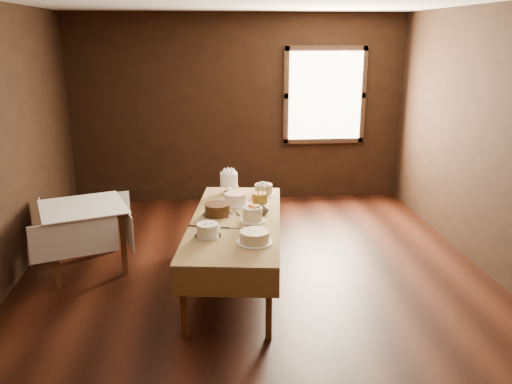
# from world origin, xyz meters

# --- Properties ---
(floor) EXTENTS (5.00, 6.00, 0.01)m
(floor) POSITION_xyz_m (0.00, 0.00, 0.00)
(floor) COLOR black
(floor) RESTS_ON ground
(wall_back) EXTENTS (5.00, 0.02, 2.80)m
(wall_back) POSITION_xyz_m (0.00, 3.00, 1.40)
(wall_back) COLOR black
(wall_back) RESTS_ON ground
(wall_front) EXTENTS (5.00, 0.02, 2.80)m
(wall_front) POSITION_xyz_m (0.00, -3.00, 1.40)
(wall_front) COLOR black
(wall_front) RESTS_ON ground
(wall_right) EXTENTS (0.02, 6.00, 2.80)m
(wall_right) POSITION_xyz_m (2.50, 0.00, 1.40)
(wall_right) COLOR black
(wall_right) RESTS_ON ground
(window) EXTENTS (1.10, 0.05, 1.30)m
(window) POSITION_xyz_m (1.30, 2.94, 1.60)
(window) COLOR #FFEABF
(window) RESTS_ON wall_back
(display_table) EXTENTS (1.18, 2.35, 0.70)m
(display_table) POSITION_xyz_m (-0.21, 0.11, 0.65)
(display_table) COLOR #4D2D16
(display_table) RESTS_ON ground
(side_table) EXTENTS (1.10, 1.10, 0.72)m
(side_table) POSITION_xyz_m (-1.83, 0.60, 0.64)
(side_table) COLOR #4D2D16
(side_table) RESTS_ON ground
(cake_meringue) EXTENTS (0.26, 0.26, 0.26)m
(cake_meringue) POSITION_xyz_m (-0.24, 1.01, 0.81)
(cake_meringue) COLOR silver
(cake_meringue) RESTS_ON display_table
(cake_speckled) EXTENTS (0.27, 0.27, 0.12)m
(cake_speckled) POSITION_xyz_m (0.15, 0.92, 0.76)
(cake_speckled) COLOR white
(cake_speckled) RESTS_ON display_table
(cake_lattice) EXTENTS (0.31, 0.31, 0.11)m
(cake_lattice) POSITION_xyz_m (-0.19, 0.59, 0.75)
(cake_lattice) COLOR white
(cake_lattice) RESTS_ON display_table
(cake_caramel) EXTENTS (0.23, 0.23, 0.14)m
(cake_caramel) POSITION_xyz_m (0.07, 0.53, 0.76)
(cake_caramel) COLOR white
(cake_caramel) RESTS_ON display_table
(cake_chocolate) EXTENTS (0.32, 0.32, 0.12)m
(cake_chocolate) POSITION_xyz_m (-0.39, 0.24, 0.76)
(cake_chocolate) COLOR silver
(cake_chocolate) RESTS_ON display_table
(cake_flowers) EXTENTS (0.25, 0.25, 0.15)m
(cake_flowers) POSITION_xyz_m (-0.05, 0.03, 0.77)
(cake_flowers) COLOR white
(cake_flowers) RESTS_ON display_table
(cake_swirl) EXTENTS (0.27, 0.27, 0.13)m
(cake_swirl) POSITION_xyz_m (-0.50, -0.35, 0.76)
(cake_swirl) COLOR silver
(cake_swirl) RESTS_ON display_table
(cake_cream) EXTENTS (0.32, 0.32, 0.11)m
(cake_cream) POSITION_xyz_m (-0.08, -0.53, 0.75)
(cake_cream) COLOR white
(cake_cream) RESTS_ON display_table
(cake_server_a) EXTENTS (0.24, 0.08, 0.01)m
(cake_server_a) POSITION_xyz_m (-0.21, -0.17, 0.70)
(cake_server_a) COLOR silver
(cake_server_a) RESTS_ON display_table
(cake_server_b) EXTENTS (0.14, 0.22, 0.01)m
(cake_server_b) POSITION_xyz_m (-0.03, -0.25, 0.70)
(cake_server_b) COLOR silver
(cake_server_b) RESTS_ON display_table
(cake_server_c) EXTENTS (0.07, 0.24, 0.01)m
(cake_server_c) POSITION_xyz_m (-0.21, 0.36, 0.70)
(cake_server_c) COLOR silver
(cake_server_c) RESTS_ON display_table
(cake_server_d) EXTENTS (0.22, 0.14, 0.01)m
(cake_server_d) POSITION_xyz_m (0.06, 0.29, 0.70)
(cake_server_d) COLOR silver
(cake_server_d) RESTS_ON display_table
(cake_server_e) EXTENTS (0.24, 0.08, 0.01)m
(cake_server_e) POSITION_xyz_m (-0.52, -0.09, 0.70)
(cake_server_e) COLOR silver
(cake_server_e) RESTS_ON display_table
(flower_vase) EXTENTS (0.16, 0.16, 0.13)m
(flower_vase) POSITION_xyz_m (0.07, 0.23, 0.76)
(flower_vase) COLOR #2D2823
(flower_vase) RESTS_ON display_table
(flower_bouquet) EXTENTS (0.14, 0.14, 0.20)m
(flower_bouquet) POSITION_xyz_m (0.07, 0.23, 0.95)
(flower_bouquet) COLOR white
(flower_bouquet) RESTS_ON flower_vase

